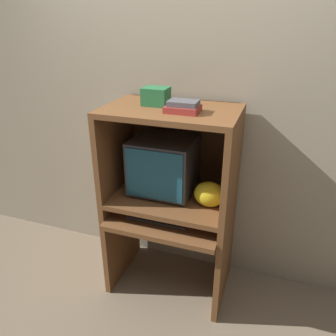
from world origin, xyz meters
name	(u,v)px	position (x,y,z in m)	size (l,w,h in m)	color
ground_plane	(158,306)	(0.00, 0.00, 0.00)	(12.00, 12.00, 0.00)	#756651
wall_back	(186,114)	(0.00, 0.63, 1.30)	(6.00, 0.06, 2.60)	gray
desk_base	(169,241)	(0.00, 0.25, 0.42)	(0.87, 0.63, 0.67)	brown
desk_monitor_shelf	(171,199)	(0.00, 0.29, 0.76)	(0.87, 0.57, 0.13)	brown
hutch_upper	(173,139)	(0.00, 0.32, 1.21)	(0.87, 0.57, 0.64)	brown
crt_monitor	(164,165)	(-0.07, 0.34, 1.00)	(0.43, 0.41, 0.40)	#333338
keyboard	(159,217)	(-0.05, 0.16, 0.68)	(0.43, 0.16, 0.03)	#2D2D30
mouse	(198,225)	(0.24, 0.16, 0.68)	(0.06, 0.04, 0.03)	#28282B
snack_bag	(209,194)	(0.29, 0.24, 0.88)	(0.21, 0.16, 0.17)	gold
book_stack	(183,107)	(0.10, 0.22, 1.46)	(0.20, 0.16, 0.07)	maroon
storage_box	(156,96)	(-0.12, 0.33, 1.49)	(0.16, 0.14, 0.11)	#236638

